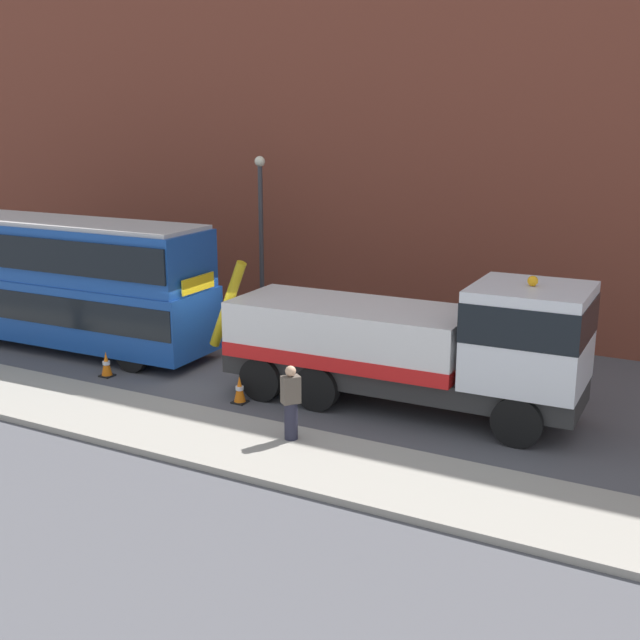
{
  "coord_description": "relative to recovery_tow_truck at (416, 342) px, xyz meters",
  "views": [
    {
      "loc": [
        12.72,
        -17.9,
        7.2
      ],
      "look_at": [
        3.16,
        -0.18,
        2.0
      ],
      "focal_mm": 44.88,
      "sensor_mm": 36.0,
      "label": 1
    }
  ],
  "objects": [
    {
      "name": "traffic_cone_midway",
      "position": [
        -4.14,
        -1.67,
        -1.42
      ],
      "size": [
        0.36,
        0.36,
        0.72
      ],
      "color": "orange",
      "rests_on": "ground_plane"
    },
    {
      "name": "pedestrian_bystander",
      "position": [
        -1.61,
        -3.37,
        -0.77
      ],
      "size": [
        0.45,
        0.47,
        1.71
      ],
      "rotation": [
        0.0,
        0.0,
        2.47
      ],
      "color": "#232333",
      "rests_on": "near_kerb"
    },
    {
      "name": "ground_plane",
      "position": [
        -5.85,
        0.17,
        -1.76
      ],
      "size": [
        120.0,
        120.0,
        0.0
      ],
      "primitive_type": "plane",
      "color": "#4C4C51"
    },
    {
      "name": "recovery_tow_truck",
      "position": [
        0.0,
        0.0,
        0.0
      ],
      "size": [
        10.18,
        2.89,
        3.67
      ],
      "rotation": [
        0.0,
        0.0,
        0.03
      ],
      "color": "#2D2D2D",
      "rests_on": "ground_plane"
    },
    {
      "name": "traffic_cone_near_bus",
      "position": [
        -8.65,
        -1.67,
        -1.42
      ],
      "size": [
        0.36,
        0.36,
        0.72
      ],
      "color": "orange",
      "rests_on": "ground_plane"
    },
    {
      "name": "double_decker_bus",
      "position": [
        -12.21,
        -0.01,
        0.47
      ],
      "size": [
        11.1,
        2.85,
        4.06
      ],
      "rotation": [
        0.0,
        0.0,
        0.03
      ],
      "color": "#19479E",
      "rests_on": "ground_plane"
    },
    {
      "name": "street_lamp",
      "position": [
        -7.91,
        5.4,
        1.71
      ],
      "size": [
        0.36,
        0.36,
        5.83
      ],
      "color": "#38383D",
      "rests_on": "ground_plane"
    },
    {
      "name": "building_facade",
      "position": [
        -5.85,
        7.59,
        6.31
      ],
      "size": [
        60.0,
        1.5,
        16.0
      ],
      "color": "brown",
      "rests_on": "ground_plane"
    },
    {
      "name": "near_kerb",
      "position": [
        -5.85,
        -4.03,
        -1.68
      ],
      "size": [
        60.0,
        2.8,
        0.15
      ],
      "primitive_type": "cube",
      "color": "gray",
      "rests_on": "ground_plane"
    }
  ]
}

